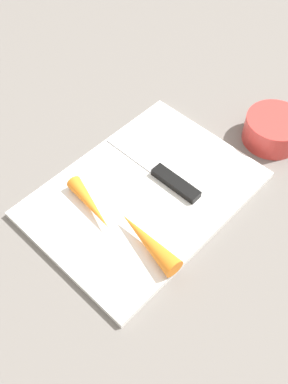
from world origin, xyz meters
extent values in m
plane|color=slate|center=(0.00, 0.00, 0.00)|extent=(1.40, 1.40, 0.00)
cube|color=white|center=(0.00, 0.00, 0.01)|extent=(0.36, 0.26, 0.01)
cube|color=#B7B7BC|center=(0.04, 0.07, 0.01)|extent=(0.02, 0.11, 0.00)
cube|color=black|center=(0.05, -0.03, 0.02)|extent=(0.02, 0.09, 0.01)
cone|color=orange|center=(-0.08, 0.04, 0.02)|extent=(0.05, 0.11, 0.02)
cone|color=orange|center=(-0.07, -0.07, 0.03)|extent=(0.04, 0.12, 0.03)
cylinder|color=red|center=(0.25, -0.08, 0.02)|extent=(0.10, 0.10, 0.05)
camera|label=1|loc=(-0.30, -0.29, 0.58)|focal=40.66mm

